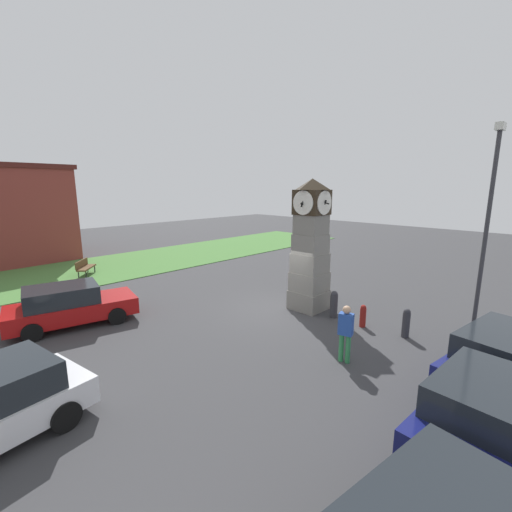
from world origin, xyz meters
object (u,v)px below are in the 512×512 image
at_px(bollard_near_tower, 334,304).
at_px(pedestrian_near_bench, 346,330).
at_px(street_lamp_near_road, 488,217).
at_px(bollard_far_row, 406,323).
at_px(bench, 85,267).
at_px(car_by_building, 511,360).
at_px(car_near_tower, 494,417).
at_px(bollard_mid_row, 363,316).
at_px(clock_tower, 310,249).
at_px(car_far_lot, 70,305).

height_order(bollard_near_tower, pedestrian_near_bench, pedestrian_near_bench).
bearing_deg(street_lamp_near_road, bollard_near_tower, 120.30).
relative_size(bollard_far_row, bench, 0.66).
relative_size(bollard_far_row, car_by_building, 0.21).
relative_size(bollard_near_tower, car_by_building, 0.23).
height_order(bollard_far_row, car_by_building, car_by_building).
distance_m(bollard_near_tower, car_by_building, 5.90).
distance_m(car_near_tower, street_lamp_near_road, 7.46).
bearing_deg(bollard_mid_row, pedestrian_near_bench, -163.08).
bearing_deg(bench, bollard_mid_row, -73.72).
bearing_deg(bollard_far_row, car_near_tower, -142.61).
bearing_deg(bollard_far_row, bollard_near_tower, 93.01).
distance_m(clock_tower, bench, 13.35).
relative_size(bollard_mid_row, car_by_building, 0.18).
bearing_deg(car_near_tower, bollard_near_tower, 55.69).
xyz_separation_m(bollard_far_row, car_by_building, (-1.33, -3.05, 0.29)).
bearing_deg(bollard_far_row, bench, 105.55).
height_order(clock_tower, car_near_tower, clock_tower).
xyz_separation_m(clock_tower, car_far_lot, (-7.58, 5.29, -1.78)).
height_order(car_far_lot, bench, car_far_lot).
distance_m(car_near_tower, car_by_building, 2.86).
bearing_deg(car_by_building, bollard_far_row, 66.50).
height_order(bollard_near_tower, bench, bollard_near_tower).
distance_m(clock_tower, car_near_tower, 8.50).
bearing_deg(street_lamp_near_road, car_by_building, -157.23).
xyz_separation_m(car_near_tower, pedestrian_near_bench, (1.23, 3.83, 0.17)).
distance_m(clock_tower, street_lamp_near_road, 6.18).
bearing_deg(bollard_near_tower, car_by_building, -101.58).
xyz_separation_m(bollard_near_tower, street_lamp_near_road, (2.48, -4.24, 3.49)).
height_order(car_near_tower, pedestrian_near_bench, pedestrian_near_bench).
bearing_deg(car_near_tower, bollard_mid_row, 49.49).
height_order(bollard_far_row, bench, bollard_far_row).
distance_m(bollard_far_row, street_lamp_near_road, 4.48).
height_order(bollard_near_tower, car_far_lot, car_far_lot).
relative_size(car_far_lot, street_lamp_near_road, 0.65).
bearing_deg(pedestrian_near_bench, bollard_far_row, -11.97).
xyz_separation_m(bollard_mid_row, bollard_far_row, (0.20, -1.47, 0.09)).
bearing_deg(bollard_mid_row, bench, 106.28).
height_order(bench, pedestrian_near_bench, pedestrian_near_bench).
bearing_deg(car_near_tower, street_lamp_near_road, 14.47).
relative_size(bollard_near_tower, car_far_lot, 0.23).
bearing_deg(bollard_near_tower, bollard_mid_row, -92.60).
relative_size(bollard_mid_row, bollard_far_row, 0.82).
height_order(bollard_far_row, car_far_lot, car_far_lot).
bearing_deg(bollard_near_tower, pedestrian_near_bench, -143.30).
relative_size(bench, pedestrian_near_bench, 0.90).
distance_m(car_near_tower, car_far_lot, 12.95).
height_order(car_near_tower, car_by_building, car_near_tower).
bearing_deg(car_by_building, car_near_tower, -177.08).
bearing_deg(bollard_mid_row, car_by_building, -104.00).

